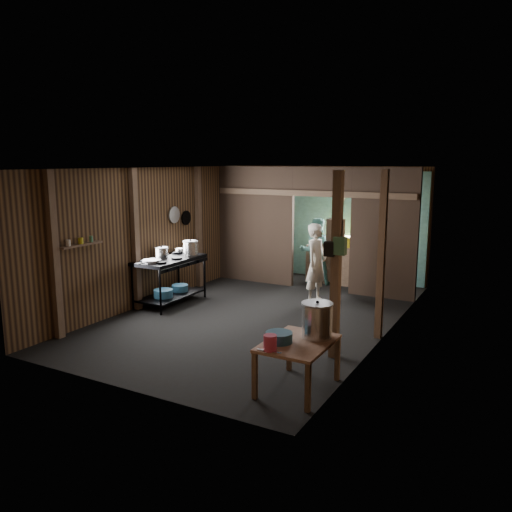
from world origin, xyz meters
The scene contains 43 objects.
floor centered at (0.00, 0.00, 0.00)m, with size 4.50×7.00×0.00m, color black.
ceiling centered at (0.00, 0.00, 2.60)m, with size 4.50×7.00×0.00m, color #2A2622.
wall_back centered at (0.00, 3.50, 1.30)m, with size 4.50×0.00×2.60m, color brown.
wall_front centered at (0.00, -3.50, 1.30)m, with size 4.50×0.00×2.60m, color brown.
wall_left centered at (-2.25, 0.00, 1.30)m, with size 0.00×7.00×2.60m, color brown.
wall_right centered at (2.25, 0.00, 1.30)m, with size 0.00×7.00×2.60m, color brown.
partition_left centered at (-1.32, 2.20, 1.30)m, with size 1.85×0.10×2.60m, color #413023.
partition_right centered at (1.57, 2.20, 1.30)m, with size 1.35×0.10×2.60m, color #413023.
partition_header centered at (0.25, 2.20, 2.30)m, with size 1.30×0.10×0.60m, color #413023.
turquoise_panel centered at (0.00, 3.44, 1.25)m, with size 4.40×0.06×2.50m, color #6DB8B7.
back_counter centered at (0.30, 2.95, 0.42)m, with size 1.20×0.50×0.85m, color #7E6048.
wall_clock centered at (0.25, 3.40, 1.90)m, with size 0.20×0.20×0.03m, color silver.
post_left_a centered at (-2.18, -2.60, 1.30)m, with size 0.10×0.12×2.60m, color #7E6048.
post_left_b centered at (-2.18, -0.80, 1.30)m, with size 0.10×0.12×2.60m, color #7E6048.
post_left_c centered at (-2.18, 1.20, 1.30)m, with size 0.10×0.12×2.60m, color #7E6048.
post_right centered at (2.18, -0.20, 1.30)m, with size 0.10×0.12×2.60m, color #7E6048.
post_free centered at (1.85, -1.30, 1.30)m, with size 0.12×0.12×2.60m, color #7E6048.
cross_beam centered at (0.00, 2.15, 2.05)m, with size 4.40×0.12×0.12m, color #7E6048.
pan_lid_big centered at (-2.21, 0.40, 1.65)m, with size 0.34×0.34×0.03m, color gray.
pan_lid_small centered at (-2.21, 0.80, 1.55)m, with size 0.30×0.30×0.03m, color black.
wall_shelf centered at (-2.15, -2.10, 1.40)m, with size 0.14×0.80×0.03m, color #7E6048.
jar_white centered at (-2.15, -2.35, 1.47)m, with size 0.07×0.07×0.10m, color silver.
jar_yellow centered at (-2.15, -2.10, 1.47)m, with size 0.08×0.08×0.10m, color gold.
jar_green centered at (-2.15, -1.88, 1.47)m, with size 0.06×0.06×0.10m, color #407A54.
bag_white centered at (1.80, -1.22, 1.78)m, with size 0.22×0.15×0.32m, color silver.
bag_green centered at (1.92, -1.36, 1.60)m, with size 0.16×0.12×0.24m, color #407A54.
bag_black centered at (1.78, -1.38, 1.55)m, with size 0.14×0.10×0.20m, color black.
gas_range centered at (-1.88, -0.21, 0.45)m, with size 0.78×1.51×0.89m, color black, non-canonical shape.
prep_table centered at (1.83, -2.50, 0.30)m, with size 0.74×1.01×0.60m, color tan, non-canonical shape.
stove_pot_large centered at (-1.71, 0.25, 1.03)m, with size 0.30×0.30×0.31m, color #B7B7B7, non-canonical shape.
stove_pot_med centered at (-2.05, -0.23, 0.98)m, with size 0.25×0.25×0.22m, color #B7B7B7, non-canonical shape.
stove_saucepan centered at (-2.05, 0.33, 0.94)m, with size 0.15×0.15×0.09m, color #B7B7B7.
frying_pan centered at (-1.88, -0.72, 0.92)m, with size 0.34×0.56×0.08m, color gray, non-canonical shape.
blue_tub_front centered at (-1.88, -0.43, 0.25)m, with size 0.36×0.36×0.15m, color #255472.
blue_tub_back centered at (-1.88, 0.09, 0.24)m, with size 0.32×0.32×0.13m, color #255472.
stock_pot centered at (1.96, -2.24, 0.81)m, with size 0.39×0.39×0.46m, color #B7B7B7, non-canonical shape.
wash_basin centered at (1.63, -2.61, 0.66)m, with size 0.32×0.32×0.12m, color #255472.
pink_bucket centered at (1.67, -2.91, 0.69)m, with size 0.15×0.15×0.18m, color #CD3659.
knife centered at (1.67, -2.95, 0.61)m, with size 0.30×0.04×0.01m, color #B7B7B7.
yellow_tub centered at (0.56, 2.95, 0.96)m, with size 0.40×0.40×0.22m, color gold.
red_cup centered at (0.11, 2.95, 0.93)m, with size 0.13×0.13×0.15m, color #962406.
cook centered at (0.55, 1.22, 0.77)m, with size 0.56×0.37×1.55m, color white.
worker_back centered at (-0.04, 2.64, 0.74)m, with size 0.72×0.56×1.48m, color #437F78.
Camera 1 is at (4.17, -7.82, 2.72)m, focal length 35.89 mm.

